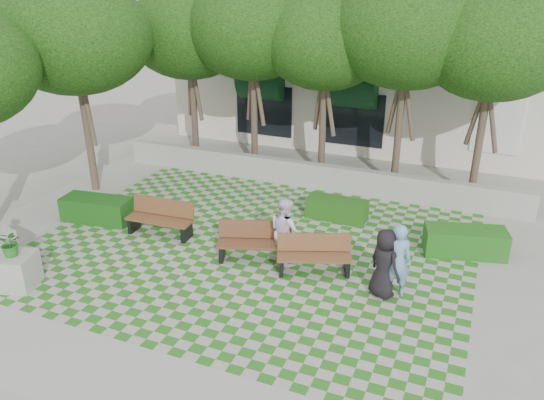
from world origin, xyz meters
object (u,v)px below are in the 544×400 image
at_px(hedge_west, 97,209).
at_px(person_white, 285,230).
at_px(planter_front, 15,264).
at_px(person_dark, 384,263).
at_px(person_blue, 397,260).
at_px(bench_mid, 255,242).
at_px(hedge_midright, 337,209).
at_px(hedge_east, 465,242).
at_px(bench_east, 314,255).
at_px(bench_west, 161,218).

xyz_separation_m(hedge_west, person_white, (6.33, -0.13, 0.54)).
bearing_deg(hedge_west, planter_front, -79.52).
height_order(hedge_west, person_dark, person_dark).
height_order(planter_front, person_blue, person_blue).
bearing_deg(bench_mid, hedge_midright, 48.42).
bearing_deg(hedge_midright, hedge_east, -12.51).
xyz_separation_m(hedge_east, hedge_midright, (-3.89, 0.86, -0.05)).
relative_size(hedge_east, hedge_midright, 1.15).
xyz_separation_m(hedge_east, hedge_west, (-10.75, -2.14, 0.00)).
bearing_deg(hedge_east, hedge_west, -168.72).
xyz_separation_m(bench_east, person_dark, (1.85, -0.41, 0.39)).
xyz_separation_m(bench_mid, planter_front, (-4.82, -3.52, 0.12)).
bearing_deg(bench_mid, bench_east, -21.06).
height_order(hedge_west, planter_front, planter_front).
height_order(bench_west, hedge_east, bench_west).
bearing_deg(bench_east, hedge_east, 14.14).
height_order(bench_east, person_white, person_white).
xyz_separation_m(bench_east, hedge_midright, (-0.37, 3.36, -0.15)).
height_order(hedge_west, person_white, person_white).
xyz_separation_m(hedge_west, person_dark, (9.08, -0.77, 0.49)).
distance_m(bench_east, hedge_east, 4.32).
bearing_deg(bench_west, hedge_midright, 30.56).
xyz_separation_m(hedge_midright, person_dark, (2.22, -3.77, 0.54)).
bearing_deg(person_dark, hedge_west, 28.25).
height_order(bench_mid, hedge_west, bench_mid).
distance_m(planter_front, person_blue, 9.21).
relative_size(bench_mid, person_blue, 1.11).
relative_size(person_blue, person_white, 1.02).
xyz_separation_m(person_blue, person_dark, (-0.26, -0.13, -0.07)).
height_order(bench_mid, bench_west, bench_west).
distance_m(bench_east, hedge_west, 7.24).
relative_size(hedge_east, planter_front, 1.40).
distance_m(hedge_east, planter_front, 11.69).
bearing_deg(person_dark, planter_front, 53.20).
distance_m(bench_mid, planter_front, 5.97).
relative_size(bench_mid, person_white, 1.13).
relative_size(hedge_midright, hedge_west, 0.87).
relative_size(bench_west, hedge_east, 0.94).
relative_size(hedge_midright, person_white, 1.02).
bearing_deg(bench_east, bench_west, 154.94).
distance_m(person_blue, person_white, 3.05).
xyz_separation_m(hedge_midright, planter_front, (-6.15, -6.84, 0.29)).
xyz_separation_m(planter_front, person_white, (5.62, 3.70, 0.30)).
height_order(bench_mid, planter_front, planter_front).
bearing_deg(bench_west, person_blue, -8.41).
bearing_deg(person_dark, person_blue, -120.71).
bearing_deg(bench_mid, person_dark, -26.99).
distance_m(bench_west, person_blue, 7.02).
bearing_deg(bench_mid, hedge_east, 5.47).
bearing_deg(person_white, person_dark, -157.18).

